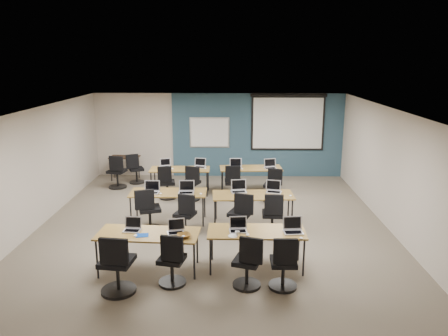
{
  "coord_description": "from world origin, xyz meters",
  "views": [
    {
      "loc": [
        0.44,
        -9.46,
        3.78
      ],
      "look_at": [
        0.25,
        0.4,
        1.29
      ],
      "focal_mm": 35.0,
      "sensor_mm": 36.0,
      "label": 1
    }
  ],
  "objects_px": {
    "task_chair_8": "(167,185)",
    "task_chair_0": "(117,269)",
    "task_chair_4": "(149,213)",
    "laptop_6": "(239,189)",
    "training_table_front_left": "(148,235)",
    "laptop_5": "(186,190)",
    "task_chair_7": "(273,218)",
    "laptop_9": "(200,165)",
    "laptop_4": "(152,190)",
    "task_chair_6": "(241,218)",
    "task_chair_5": "(186,217)",
    "training_table_back_right": "(251,169)",
    "task_chair_1": "(172,264)",
    "laptop_3": "(293,229)",
    "laptop_8": "(165,165)",
    "training_table_mid_left": "(168,194)",
    "spare_chair_a": "(135,171)",
    "task_chair_3": "(284,267)",
    "task_chair_11": "(273,188)",
    "training_table_front_right": "(256,233)",
    "task_chair_10": "(233,185)",
    "spare_chair_b": "(117,175)",
    "task_chair_9": "(191,186)",
    "laptop_7": "(274,189)",
    "laptop_10": "(236,166)",
    "laptop_1": "(176,229)",
    "projector_screen": "(288,119)",
    "utility_table": "(125,159)",
    "training_table_back_left": "(180,170)",
    "laptop_0": "(132,227)",
    "whiteboard": "(210,133)",
    "laptop_2": "(238,228)",
    "task_chair_2": "(248,266)"
  },
  "relations": [
    {
      "from": "spare_chair_a",
      "to": "task_chair_3",
      "type": "bearing_deg",
      "value": -82.5
    },
    {
      "from": "projector_screen",
      "to": "utility_table",
      "type": "bearing_deg",
      "value": -175.1
    },
    {
      "from": "task_chair_1",
      "to": "training_table_mid_left",
      "type": "bearing_deg",
      "value": 110.9
    },
    {
      "from": "laptop_3",
      "to": "laptop_10",
      "type": "relative_size",
      "value": 1.01
    },
    {
      "from": "task_chair_1",
      "to": "task_chair_3",
      "type": "xyz_separation_m",
      "value": [
        1.88,
        -0.08,
        0.0
      ]
    },
    {
      "from": "training_table_front_left",
      "to": "laptop_4",
      "type": "height_order",
      "value": "laptop_4"
    },
    {
      "from": "task_chair_1",
      "to": "laptop_5",
      "type": "relative_size",
      "value": 2.67
    },
    {
      "from": "task_chair_1",
      "to": "laptop_2",
      "type": "height_order",
      "value": "laptop_2"
    },
    {
      "from": "whiteboard",
      "to": "task_chair_11",
      "type": "distance_m",
      "value": 3.38
    },
    {
      "from": "training_table_front_right",
      "to": "laptop_1",
      "type": "distance_m",
      "value": 1.46
    },
    {
      "from": "whiteboard",
      "to": "utility_table",
      "type": "relative_size",
      "value": 1.4
    },
    {
      "from": "training_table_back_left",
      "to": "laptop_9",
      "type": "xyz_separation_m",
      "value": [
        0.56,
        0.19,
        0.11
      ]
    },
    {
      "from": "training_table_back_left",
      "to": "laptop_3",
      "type": "bearing_deg",
      "value": -62.24
    },
    {
      "from": "training_table_front_right",
      "to": "training_table_mid_left",
      "type": "relative_size",
      "value": 0.99
    },
    {
      "from": "task_chair_7",
      "to": "spare_chair_b",
      "type": "distance_m",
      "value": 5.55
    },
    {
      "from": "task_chair_0",
      "to": "task_chair_7",
      "type": "height_order",
      "value": "task_chair_0"
    },
    {
      "from": "task_chair_7",
      "to": "laptop_10",
      "type": "bearing_deg",
      "value": 106.16
    },
    {
      "from": "training_table_front_left",
      "to": "laptop_5",
      "type": "height_order",
      "value": "laptop_5"
    },
    {
      "from": "training_table_back_right",
      "to": "task_chair_7",
      "type": "xyz_separation_m",
      "value": [
        0.35,
        -3.18,
        -0.28
      ]
    },
    {
      "from": "training_table_front_right",
      "to": "laptop_0",
      "type": "distance_m",
      "value": 2.26
    },
    {
      "from": "laptop_4",
      "to": "task_chair_6",
      "type": "relative_size",
      "value": 0.36
    },
    {
      "from": "task_chair_1",
      "to": "task_chair_7",
      "type": "bearing_deg",
      "value": 61.13
    },
    {
      "from": "laptop_7",
      "to": "task_chair_7",
      "type": "height_order",
      "value": "laptop_7"
    },
    {
      "from": "task_chair_8",
      "to": "task_chair_0",
      "type": "bearing_deg",
      "value": -100.92
    },
    {
      "from": "task_chair_1",
      "to": "task_chair_7",
      "type": "distance_m",
      "value": 2.91
    },
    {
      "from": "training_table_back_right",
      "to": "laptop_9",
      "type": "bearing_deg",
      "value": 174.8
    },
    {
      "from": "training_table_mid_left",
      "to": "spare_chair_a",
      "type": "xyz_separation_m",
      "value": [
        -1.49,
        3.22,
        -0.3
      ]
    },
    {
      "from": "task_chair_1",
      "to": "task_chair_5",
      "type": "xyz_separation_m",
      "value": [
        -0.01,
        2.24,
        -0.0
      ]
    },
    {
      "from": "laptop_6",
      "to": "laptop_8",
      "type": "relative_size",
      "value": 1.19
    },
    {
      "from": "task_chair_11",
      "to": "spare_chair_a",
      "type": "height_order",
      "value": "task_chair_11"
    },
    {
      "from": "task_chair_5",
      "to": "task_chair_6",
      "type": "bearing_deg",
      "value": 15.87
    },
    {
      "from": "laptop_3",
      "to": "laptop_8",
      "type": "relative_size",
      "value": 1.15
    },
    {
      "from": "task_chair_2",
      "to": "spare_chair_b",
      "type": "xyz_separation_m",
      "value": [
        -3.7,
        5.76,
        0.02
      ]
    },
    {
      "from": "training_table_mid_left",
      "to": "laptop_1",
      "type": "distance_m",
      "value": 2.49
    },
    {
      "from": "laptop_4",
      "to": "task_chair_9",
      "type": "distance_m",
      "value": 1.86
    },
    {
      "from": "laptop_9",
      "to": "spare_chair_a",
      "type": "bearing_deg",
      "value": 172.46
    },
    {
      "from": "task_chair_4",
      "to": "laptop_6",
      "type": "relative_size",
      "value": 2.81
    },
    {
      "from": "laptop_3",
      "to": "task_chair_8",
      "type": "distance_m",
      "value": 5.02
    },
    {
      "from": "task_chair_1",
      "to": "laptop_2",
      "type": "bearing_deg",
      "value": 42.8
    },
    {
      "from": "laptop_8",
      "to": "laptop_10",
      "type": "distance_m",
      "value": 2.04
    },
    {
      "from": "task_chair_4",
      "to": "laptop_5",
      "type": "height_order",
      "value": "task_chair_4"
    },
    {
      "from": "laptop_5",
      "to": "laptop_10",
      "type": "relative_size",
      "value": 1.05
    },
    {
      "from": "task_chair_7",
      "to": "laptop_9",
      "type": "distance_m",
      "value": 3.71
    },
    {
      "from": "task_chair_3",
      "to": "task_chair_10",
      "type": "relative_size",
      "value": 0.98
    },
    {
      "from": "laptop_6",
      "to": "laptop_3",
      "type": "bearing_deg",
      "value": -77.51
    },
    {
      "from": "task_chair_4",
      "to": "laptop_6",
      "type": "height_order",
      "value": "task_chair_4"
    },
    {
      "from": "laptop_10",
      "to": "spare_chair_b",
      "type": "bearing_deg",
      "value": 170.78
    },
    {
      "from": "training_table_back_left",
      "to": "laptop_10",
      "type": "height_order",
      "value": "laptop_10"
    },
    {
      "from": "task_chair_1",
      "to": "task_chair_6",
      "type": "distance_m",
      "value": 2.49
    },
    {
      "from": "laptop_8",
      "to": "task_chair_11",
      "type": "xyz_separation_m",
      "value": [
        3.04,
        -0.95,
        -0.39
      ]
    }
  ]
}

